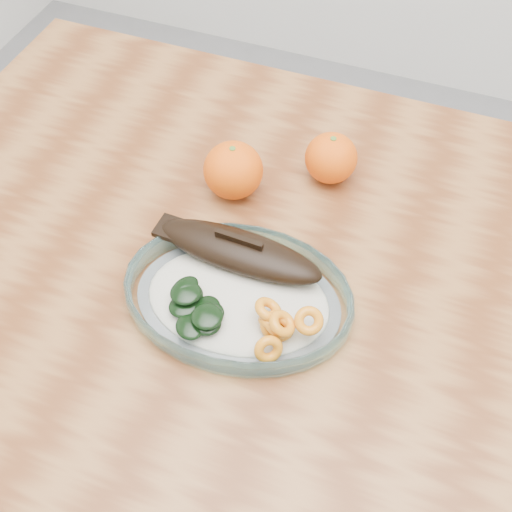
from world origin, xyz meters
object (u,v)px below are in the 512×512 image
Objects in this scene: plated_meal at (238,293)px; orange_left at (233,170)px; orange_right at (331,158)px; dining_table at (304,331)px.

orange_left is at bearing 107.49° from plated_meal.
orange_right is at bearing 74.43° from plated_meal.
plated_meal is 6.75× the size of orange_left.
orange_right is (-0.03, 0.19, 0.13)m from dining_table.
plated_meal is at bearing -66.60° from orange_left.
plated_meal is 0.18m from orange_left.
orange_right is (0.11, 0.07, -0.00)m from orange_left.
dining_table is 0.24m from orange_right.
orange_left reaches higher than orange_right.
plated_meal reaches higher than dining_table.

